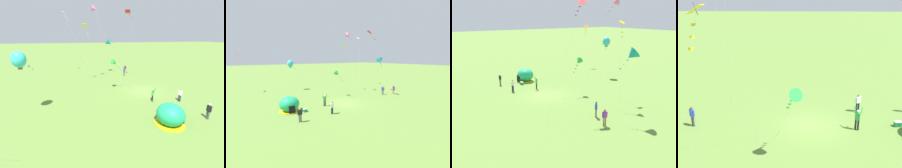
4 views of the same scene
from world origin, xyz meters
The scene contains 16 objects.
ground_plane centered at (0.00, 0.00, 0.00)m, with size 300.00×300.00×0.00m, color olive.
popup_tent centered at (-8.69, 1.22, 1.00)m, with size 2.81×2.81×2.10m.
cooler_box centered at (-7.00, -0.24, 0.22)m, with size 0.57×0.43×0.44m.
person_flying_kite centered at (-3.56, 0.46, 1.00)m, with size 0.71×0.60×1.89m.
person_watching_sky centered at (11.84, -0.47, 0.96)m, with size 0.31×0.58×1.72m.
person_with_toddler centered at (-4.29, -2.94, 0.96)m, with size 0.56×0.36×1.72m.
person_strolling centered at (-8.68, -3.07, 0.96)m, with size 0.59×0.26×1.72m.
person_far_back centered at (9.61, 0.39, 0.96)m, with size 0.48×0.42×1.72m.
kite_pink centered at (5.44, 6.63, 11.94)m, with size 1.94×4.98×12.50m.
kite_cyan centered at (-4.38, 14.84, 6.01)m, with size 6.12×6.20×6.81m.
kite_red centered at (6.10, 0.85, 11.44)m, with size 2.33×6.30×12.19m.
kite_green centered at (1.31, 4.41, 4.35)m, with size 1.86×3.87×4.93m.
kite_teal centered at (11.56, 3.17, 6.63)m, with size 2.53×3.98×7.42m.
kite_white centered at (12.59, 11.59, 11.72)m, with size 4.13×5.57×12.65m.
kite_orange centered at (-14.01, 18.15, 7.88)m, with size 4.06×5.01×8.51m.
kite_yellow centered at (5.41, 8.08, 9.06)m, with size 1.89×1.77×9.89m.
Camera 2 is at (-14.02, -19.09, 7.36)m, focal length 24.00 mm.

